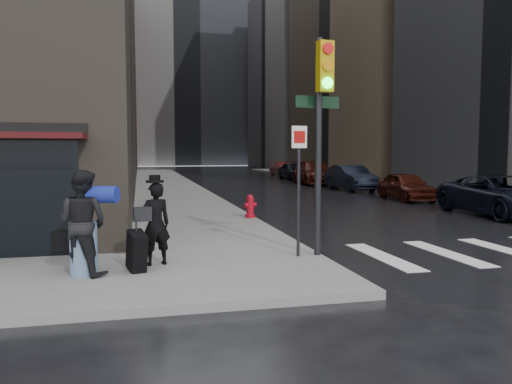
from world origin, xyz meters
TOP-DOWN VIEW (x-y plane):
  - ground at (0.00, 0.00)m, footprint 140.00×140.00m
  - sidewalk_left at (0.00, 27.00)m, footprint 4.00×50.00m
  - sidewalk_right at (13.50, 27.00)m, footprint 3.00×50.00m
  - bldg_left_far at (-13.00, 62.00)m, footprint 22.00×20.00m
  - bldg_right_far at (26.00, 58.00)m, footprint 22.00×20.00m
  - bldg_distant at (6.00, 78.00)m, footprint 40.00×12.00m
  - man_overcoat at (-1.55, 0.56)m, footprint 0.90×1.09m
  - man_jeans at (-2.75, 0.16)m, footprint 1.25×1.18m
  - traffic_light at (1.88, 0.75)m, footprint 1.12×0.56m
  - fire_hydrant at (1.80, 7.00)m, footprint 0.44×0.34m
  - parked_car_0 at (11.02, 6.44)m, footprint 2.74×5.45m
  - parked_car_1 at (10.69, 12.51)m, footprint 1.88×4.10m
  - parked_car_2 at (10.55, 18.59)m, footprint 1.69×4.62m
  - parked_car_3 at (10.44, 24.67)m, footprint 2.66×5.77m
  - parked_car_4 at (10.74, 30.75)m, footprint 1.82×4.28m
  - parked_car_5 at (11.57, 36.83)m, footprint 1.46×4.17m

SIDE VIEW (x-z plane):
  - ground at x=0.00m, z-range 0.00..0.00m
  - sidewalk_left at x=0.00m, z-range 0.00..0.15m
  - sidewalk_right at x=13.50m, z-range 0.00..0.15m
  - fire_hydrant at x=1.80m, z-range 0.11..0.87m
  - parked_car_1 at x=10.69m, z-range 0.00..1.36m
  - parked_car_5 at x=11.57m, z-range 0.00..1.37m
  - parked_car_4 at x=10.74m, z-range 0.00..1.44m
  - parked_car_0 at x=11.02m, z-range 0.00..1.48m
  - parked_car_2 at x=10.55m, z-range 0.00..1.51m
  - parked_car_3 at x=10.44m, z-range 0.00..1.63m
  - man_overcoat at x=-1.55m, z-range 0.00..1.78m
  - man_jeans at x=-2.75m, z-range 0.15..2.03m
  - traffic_light at x=1.88m, z-range 0.81..5.33m
  - bldg_right_far at x=26.00m, z-range 0.00..25.00m
  - bldg_left_far at x=-13.00m, z-range 0.00..26.00m
  - bldg_distant at x=6.00m, z-range 0.00..32.00m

